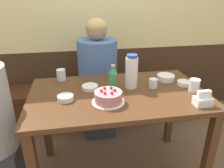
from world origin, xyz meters
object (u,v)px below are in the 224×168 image
Objects in this scene: bench_seat at (104,103)px; bowl_soup_white at (90,87)px; bowl_sauce_shallow at (166,77)px; glass_tumbler_short at (194,85)px; glass_water_tall at (153,83)px; soju_bottle at (113,77)px; water_pitcher at (131,72)px; person_teal_shirt at (98,80)px; glass_shot_small at (61,75)px; bowl_side_dish at (184,83)px; bowl_rice_small at (65,98)px; birthday_cake at (108,97)px; napkin_holder at (203,100)px.

bench_seat is 0.94m from bowl_soup_white.
glass_tumbler_short reaches higher than bowl_sauce_shallow.
soju_bottle is at bearing 172.89° from glass_water_tall.
water_pitcher is 3.66× the size of glass_water_tall.
water_pitcher is at bearing 19.10° from person_teal_shirt.
bowl_sauce_shallow is 1.56× the size of glass_shot_small.
bowl_side_dish is at bearing -4.45° from water_pitcher.
water_pitcher reaches higher than glass_shot_small.
bench_seat is at bearing 74.65° from bowl_soup_white.
bowl_rice_small is at bearing -113.28° from bench_seat.
bench_seat is 19.77× the size of bowl_rice_small.
soju_bottle is at bearing 20.62° from bowl_rice_small.
birthday_cake is 0.30m from bowl_rice_small.
bowl_sauce_shallow is at bearing 15.99° from water_pitcher.
napkin_holder is at bearing -14.29° from bowl_rice_small.
soju_bottle reaches higher than bowl_side_dish.
bench_seat is 19.70× the size of napkin_holder.
bowl_sauce_shallow is (0.82, 0.22, 0.00)m from bowl_rice_small.
bowl_rice_small is 1.18× the size of glass_tumbler_short.
water_pitcher is 2.83× the size of glass_shot_small.
glass_tumbler_short is at bearing 42.00° from person_teal_shirt.
glass_tumbler_short is (0.05, 0.21, 0.01)m from napkin_holder.
bowl_soup_white is 1.17× the size of bowl_side_dish.
glass_tumbler_short is at bearing -12.62° from bowl_soup_white.
water_pitcher is 0.44m from bowl_side_dish.
soju_bottle is at bearing 178.55° from water_pitcher.
person_teal_shirt reaches higher than water_pitcher.
person_teal_shirt reaches higher than bench_seat.
bowl_sauce_shallow reaches higher than bench_seat.
bench_seat is at bearing 84.27° from birthday_cake.
birthday_cake is 0.26m from bowl_soup_white.
bowl_rice_small is (-0.35, -0.13, -0.07)m from soju_bottle.
bowl_sauce_shallow is (0.46, 0.09, -0.07)m from soju_bottle.
person_teal_shirt is (0.12, 0.54, -0.17)m from bowl_soup_white.
bowl_side_dish is (0.74, -0.06, 0.00)m from bowl_soup_white.
glass_tumbler_short is 0.98m from person_teal_shirt.
bowl_rice_small is 0.38m from glass_shot_small.
person_teal_shirt reaches higher than bowl_sauce_shallow.
napkin_holder is 1.00× the size of bowl_rice_small.
water_pitcher reaches higher than bowl_side_dish.
water_pitcher reaches higher than soju_bottle.
birthday_cake is at bearing -150.44° from bowl_sauce_shallow.
water_pitcher is 2.12× the size of bowl_soup_white.
glass_tumbler_short is at bearing 75.51° from napkin_holder.
soju_bottle is at bearing -91.97° from bench_seat.
glass_water_tall is 0.73m from person_teal_shirt.
person_teal_shirt is at bearing 122.50° from napkin_holder.
soju_bottle is 0.16× the size of person_teal_shirt.
glass_water_tall is (-0.26, -0.00, 0.02)m from bowl_side_dish.
bowl_rice_small is 0.85m from bowl_sauce_shallow.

